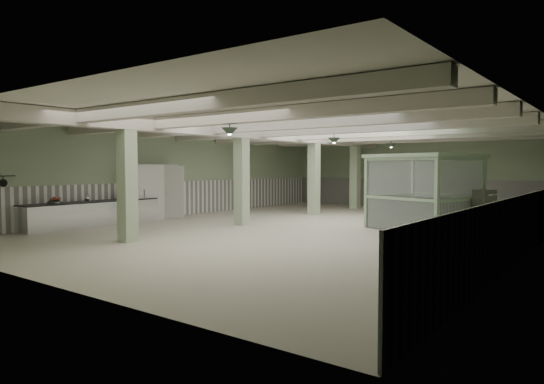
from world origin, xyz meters
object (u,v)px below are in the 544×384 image
Objects in this scene: filing_cabinet at (484,212)px; prep_counter at (93,213)px; guard_booth at (424,178)px; walkin_cooler at (150,192)px.

prep_counter is at bearing -129.56° from filing_cabinet.
guard_booth is 2.20m from filing_cabinet.
guard_booth is at bearing -154.87° from filing_cabinet.
guard_booth is (9.80, 6.27, 1.28)m from prep_counter.
filing_cabinet is at bearing 22.26° from guard_booth.
guard_booth reaches higher than filing_cabinet.
guard_booth reaches higher than walkin_cooler.
guard_booth is (9.89, 3.64, 0.61)m from walkin_cooler.
walkin_cooler is 0.63× the size of guard_booth.
guard_booth is 2.77× the size of filing_cabinet.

